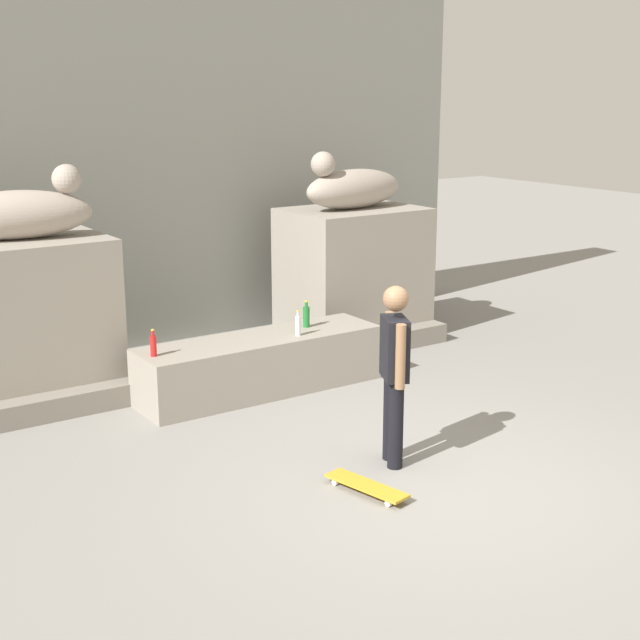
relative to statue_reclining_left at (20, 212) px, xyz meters
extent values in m
plane|color=gray|center=(2.19, -4.15, -2.07)|extent=(40.00, 40.00, 0.00)
cube|color=gray|center=(2.19, 1.53, 0.65)|extent=(9.57, 0.60, 5.43)
cube|color=gray|center=(-0.04, 0.01, -1.18)|extent=(1.81, 1.30, 1.78)
cube|color=gray|center=(4.41, 0.01, -1.18)|extent=(1.81, 1.30, 1.78)
ellipsoid|color=#A79A8D|center=(-0.04, 0.01, -0.02)|extent=(1.67, 0.82, 0.52)
sphere|color=#A79A8D|center=(0.51, -0.09, 0.33)|extent=(0.32, 0.32, 0.32)
ellipsoid|color=#A79A8D|center=(4.41, 0.01, -0.02)|extent=(1.66, 0.75, 0.52)
sphere|color=#A79A8D|center=(3.86, -0.06, 0.33)|extent=(0.32, 0.32, 0.32)
cube|color=gray|center=(2.19, -1.26, -1.75)|extent=(2.85, 0.77, 0.64)
cylinder|color=black|center=(2.12, -3.77, -1.66)|extent=(0.14, 0.14, 0.82)
cylinder|color=black|center=(2.21, -3.59, -1.66)|extent=(0.14, 0.14, 0.82)
cube|color=black|center=(2.16, -3.68, -0.97)|extent=(0.34, 0.41, 0.56)
sphere|color=#8C6647|center=(2.16, -3.68, -0.51)|extent=(0.23, 0.23, 0.23)
cylinder|color=#8C6647|center=(2.06, -3.88, -0.98)|extent=(0.09, 0.09, 0.58)
cylinder|color=#8C6647|center=(2.26, -3.48, -0.98)|extent=(0.09, 0.09, 0.58)
cube|color=gold|center=(1.58, -4.05, -2.00)|extent=(0.36, 0.82, 0.02)
cylinder|color=white|center=(1.45, -3.77, -2.04)|extent=(0.04, 0.06, 0.06)
cylinder|color=white|center=(1.59, -3.74, -2.04)|extent=(0.04, 0.06, 0.06)
cylinder|color=white|center=(1.58, -4.36, -2.04)|extent=(0.04, 0.06, 0.06)
cylinder|color=white|center=(1.71, -4.33, -2.04)|extent=(0.04, 0.06, 0.06)
cylinder|color=red|center=(0.90, -1.27, -1.32)|extent=(0.07, 0.07, 0.22)
cylinder|color=red|center=(0.90, -1.27, -1.18)|extent=(0.03, 0.03, 0.06)
cylinder|color=yellow|center=(0.90, -1.27, -1.14)|extent=(0.04, 0.04, 0.01)
cylinder|color=#1E722D|center=(2.86, -1.19, -1.31)|extent=(0.08, 0.08, 0.24)
cylinder|color=#1E722D|center=(2.86, -1.19, -1.16)|extent=(0.03, 0.03, 0.06)
cylinder|color=yellow|center=(2.86, -1.19, -1.12)|extent=(0.04, 0.04, 0.01)
cylinder|color=silver|center=(2.58, -1.44, -1.32)|extent=(0.06, 0.06, 0.22)
cylinder|color=silver|center=(2.58, -1.44, -1.18)|extent=(0.03, 0.03, 0.06)
cylinder|color=yellow|center=(2.58, -1.44, -1.14)|extent=(0.03, 0.03, 0.01)
cube|color=gray|center=(2.19, -0.66, -1.94)|extent=(6.25, 0.50, 0.25)
camera|label=1|loc=(-2.73, -9.68, 1.30)|focal=50.65mm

